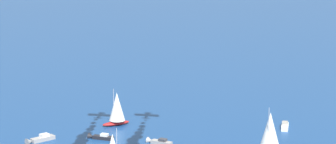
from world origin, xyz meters
TOP-DOWN VIEW (x-y plane):
  - motorboat_far_port at (-22.64, 8.65)m, footprint 7.02×2.00m
  - motorboat_far_stbd at (-6.67, 10.19)m, footprint 7.12×2.90m
  - sailboat_inshore at (22.39, 8.48)m, footprint 5.94×10.06m
  - motorboat_mid_cluster at (-36.20, 0.86)m, footprint 5.29×8.06m
  - sailboat_outer_ring_d at (-24.44, 22.82)m, footprint 7.01×7.89m
  - motorboat_outer_ring_e at (20.94, 36.24)m, footprint 3.02×7.62m

SIDE VIEW (x-z plane):
  - motorboat_far_stbd at x=-6.67m, z-range -0.46..1.55m
  - motorboat_far_port at x=-22.64m, z-range -0.47..1.56m
  - motorboat_outer_ring_e at x=20.94m, z-range -0.50..1.66m
  - motorboat_mid_cluster at x=-36.20m, z-range -0.53..1.78m
  - sailboat_outer_ring_d at x=-24.44m, z-range -0.46..10.21m
  - sailboat_inshore at x=22.39m, z-range -0.55..12.12m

